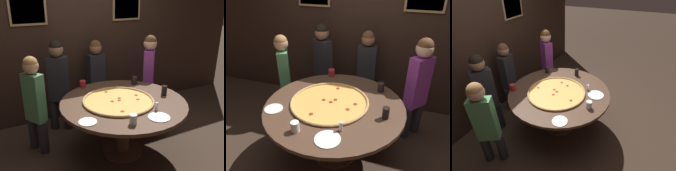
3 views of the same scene
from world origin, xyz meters
TOP-DOWN VIEW (x-y plane):
  - ground_plane at (0.00, 0.00)m, footprint 24.00×24.00m
  - back_wall at (0.00, 1.38)m, footprint 6.40×0.08m
  - dining_table at (0.00, 0.00)m, footprint 1.55×1.55m
  - giant_pizza at (-0.06, 0.02)m, footprint 0.89×0.89m
  - drink_cup_by_shaker at (-0.28, 0.66)m, footprint 0.08×0.08m
  - drink_cup_near_right at (0.57, -0.07)m, footprint 0.07×0.07m
  - drink_cup_centre_back at (0.44, 0.46)m, footprint 0.08×0.08m
  - drink_cup_far_right at (-0.19, -0.54)m, footprint 0.08×0.08m
  - white_plate_near_front at (0.13, -0.55)m, footprint 0.24×0.24m
  - white_plate_beside_cup at (-0.59, -0.29)m, footprint 0.20×0.20m
  - condiment_shaker at (0.21, -0.40)m, footprint 0.04×0.04m
  - diner_far_left at (-0.97, 0.56)m, footprint 0.26×0.34m
  - diner_far_right at (0.12, 1.11)m, footprint 0.33×0.20m
  - diner_side_left at (0.87, 0.70)m, footprint 0.32×0.35m
  - diner_side_right at (-0.54, 0.98)m, footprint 0.36×0.28m

SIDE VIEW (x-z plane):
  - ground_plane at x=0.00m, z-range 0.00..0.00m
  - dining_table at x=0.00m, z-range 0.24..0.98m
  - diner_far_left at x=-0.97m, z-range 0.09..1.38m
  - diner_far_right at x=0.12m, z-range 0.09..1.39m
  - white_plate_near_front at x=0.13m, z-range 0.74..0.75m
  - white_plate_beside_cup at x=-0.59m, z-range 0.74..0.75m
  - giant_pizza at x=-0.06m, z-range 0.74..0.77m
  - diner_side_right at x=-0.54m, z-range 0.09..1.47m
  - diner_side_left at x=0.87m, z-range 0.09..1.48m
  - condiment_shaker at x=0.21m, z-range 0.74..0.84m
  - drink_cup_by_shaker at x=-0.28m, z-range 0.74..0.84m
  - drink_cup_far_right at x=-0.19m, z-range 0.74..0.85m
  - drink_cup_centre_back at x=0.44m, z-range 0.74..0.86m
  - drink_cup_near_right at x=0.57m, z-range 0.74..0.87m
  - back_wall at x=0.00m, z-range 0.00..2.60m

